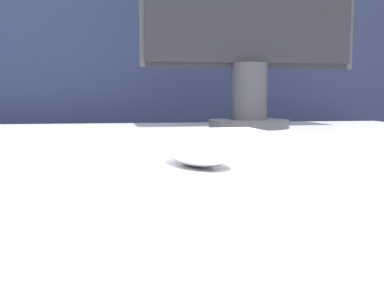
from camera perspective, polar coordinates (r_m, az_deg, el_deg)
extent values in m
cube|color=black|center=(1.44, -8.57, -1.16)|extent=(5.00, 0.03, 1.20)
ellipsoid|color=white|center=(0.50, 0.65, -0.65)|extent=(0.09, 0.13, 0.04)
cube|color=silver|center=(0.68, -5.89, 0.25)|extent=(0.39, 0.15, 0.02)
cube|color=silver|center=(0.68, -5.90, 1.26)|extent=(0.37, 0.13, 0.01)
cylinder|color=#28282D|center=(1.10, 7.21, 2.57)|extent=(0.19, 0.19, 0.02)
cylinder|color=#28282D|center=(1.10, 7.26, 6.63)|extent=(0.09, 0.09, 0.14)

